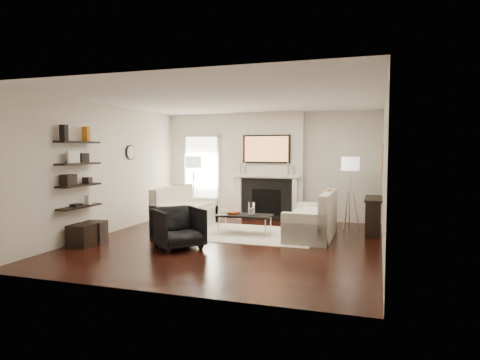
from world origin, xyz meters
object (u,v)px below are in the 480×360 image
(loveseat_right_base, at_px, (311,227))
(armchair, at_px, (178,226))
(lamp_left_shade, at_px, (194,162))
(coffee_table, at_px, (245,215))
(ottoman_near, at_px, (94,232))
(lamp_right_shade, at_px, (350,164))
(loveseat_left_base, at_px, (186,219))

(loveseat_right_base, xyz_separation_m, armchair, (-2.10, -1.72, 0.19))
(lamp_left_shade, bearing_deg, armchair, -70.41)
(coffee_table, distance_m, ottoman_near, 2.98)
(loveseat_right_base, height_order, lamp_right_shade, lamp_right_shade)
(ottoman_near, bearing_deg, armchair, 1.01)
(lamp_left_shade, xyz_separation_m, lamp_right_shade, (3.90, -0.15, 0.00))
(lamp_left_shade, bearing_deg, lamp_right_shade, -2.23)
(loveseat_right_base, height_order, coffee_table, same)
(armchair, bearing_deg, ottoman_near, 132.83)
(loveseat_right_base, distance_m, lamp_right_shade, 1.93)
(loveseat_left_base, xyz_separation_m, coffee_table, (1.47, -0.30, 0.19))
(lamp_right_shade, bearing_deg, loveseat_right_base, -116.48)
(coffee_table, bearing_deg, lamp_left_shade, 139.20)
(loveseat_right_base, bearing_deg, lamp_right_shade, 63.52)
(loveseat_left_base, height_order, coffee_table, same)
(coffee_table, distance_m, lamp_right_shade, 2.71)
(armchair, relative_size, lamp_right_shade, 2.02)
(armchair, bearing_deg, coffee_table, 16.31)
(loveseat_left_base, xyz_separation_m, loveseat_right_base, (2.83, -0.15, 0.00))
(loveseat_right_base, distance_m, armchair, 2.72)
(ottoman_near, bearing_deg, lamp_right_shade, 34.22)
(armchair, distance_m, lamp_right_shade, 4.24)
(lamp_left_shade, height_order, ottoman_near, lamp_left_shade)
(ottoman_near, bearing_deg, loveseat_right_base, 24.38)
(loveseat_left_base, bearing_deg, armchair, -68.69)
(lamp_left_shade, height_order, lamp_right_shade, same)
(armchair, relative_size, lamp_left_shade, 2.02)
(armchair, bearing_deg, loveseat_left_base, 63.12)
(loveseat_right_base, xyz_separation_m, lamp_left_shade, (-3.24, 1.48, 1.24))
(lamp_right_shade, relative_size, ottoman_near, 1.00)
(lamp_left_shade, bearing_deg, coffee_table, -40.80)
(armchair, distance_m, ottoman_near, 1.77)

